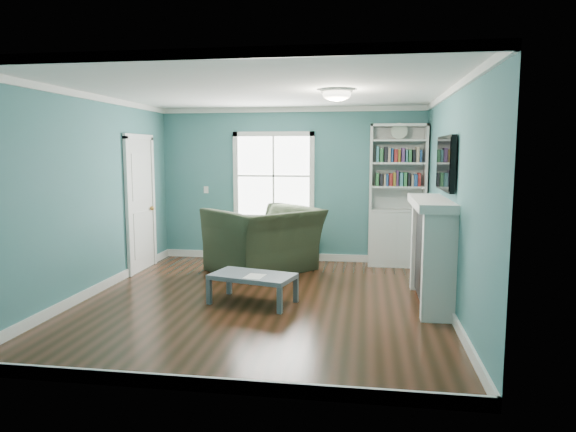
# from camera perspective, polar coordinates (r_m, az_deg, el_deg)

# --- Properties ---
(floor) EXTENTS (5.00, 5.00, 0.00)m
(floor) POSITION_cam_1_polar(r_m,az_deg,el_deg) (6.55, -2.87, -9.37)
(floor) COLOR black
(floor) RESTS_ON ground
(room_walls) EXTENTS (5.00, 5.00, 5.00)m
(room_walls) POSITION_cam_1_polar(r_m,az_deg,el_deg) (6.28, -2.96, 4.59)
(room_walls) COLOR #3B7977
(room_walls) RESTS_ON ground
(trim) EXTENTS (4.50, 5.00, 2.60)m
(trim) POSITION_cam_1_polar(r_m,az_deg,el_deg) (6.31, -2.94, 1.46)
(trim) COLOR white
(trim) RESTS_ON ground
(window) EXTENTS (1.40, 0.06, 1.50)m
(window) POSITION_cam_1_polar(r_m,az_deg,el_deg) (8.78, -1.62, 4.47)
(window) COLOR white
(window) RESTS_ON room_walls
(bookshelf) EXTENTS (0.90, 0.35, 2.31)m
(bookshelf) POSITION_cam_1_polar(r_m,az_deg,el_deg) (8.52, 12.00, 0.68)
(bookshelf) COLOR silver
(bookshelf) RESTS_ON ground
(fireplace) EXTENTS (0.44, 1.58, 1.30)m
(fireplace) POSITION_cam_1_polar(r_m,az_deg,el_deg) (6.52, 15.72, -3.96)
(fireplace) COLOR black
(fireplace) RESTS_ON ground
(tv) EXTENTS (0.06, 1.10, 0.65)m
(tv) POSITION_cam_1_polar(r_m,az_deg,el_deg) (6.42, 17.12, 5.62)
(tv) COLOR black
(tv) RESTS_ON fireplace
(door) EXTENTS (0.12, 0.98, 2.17)m
(door) POSITION_cam_1_polar(r_m,az_deg,el_deg) (8.35, -16.06, 1.46)
(door) COLOR silver
(door) RESTS_ON ground
(ceiling_fixture) EXTENTS (0.38, 0.38, 0.15)m
(ceiling_fixture) POSITION_cam_1_polar(r_m,az_deg,el_deg) (6.30, 5.44, 13.38)
(ceiling_fixture) COLOR white
(ceiling_fixture) RESTS_ON room_walls
(light_switch) EXTENTS (0.08, 0.01, 0.12)m
(light_switch) POSITION_cam_1_polar(r_m,az_deg,el_deg) (9.09, -9.09, 2.90)
(light_switch) COLOR white
(light_switch) RESTS_ON room_walls
(recliner) EXTENTS (1.75, 1.80, 1.33)m
(recliner) POSITION_cam_1_polar(r_m,az_deg,el_deg) (7.99, -2.67, -1.46)
(recliner) COLOR black
(recliner) RESTS_ON ground
(coffee_table) EXTENTS (1.11, 0.78, 0.37)m
(coffee_table) POSITION_cam_1_polar(r_m,az_deg,el_deg) (6.38, -3.95, -6.87)
(coffee_table) COLOR #515B61
(coffee_table) RESTS_ON ground
(paper_sheet) EXTENTS (0.25, 0.30, 0.00)m
(paper_sheet) POSITION_cam_1_polar(r_m,az_deg,el_deg) (6.24, -3.73, -6.71)
(paper_sheet) COLOR white
(paper_sheet) RESTS_ON coffee_table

